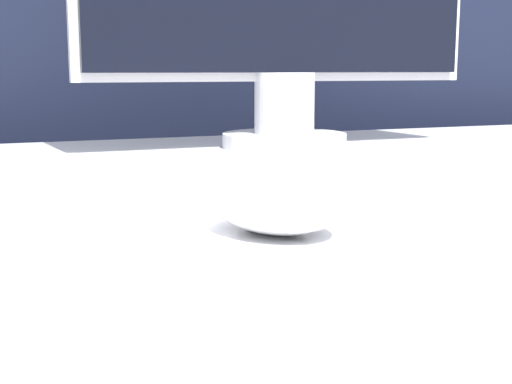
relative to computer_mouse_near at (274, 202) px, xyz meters
name	(u,v)px	position (x,y,z in m)	size (l,w,h in m)	color
partition_panel	(124,173)	(0.07, 0.82, -0.09)	(5.00, 0.03, 1.29)	black
computer_mouse_near	(274,202)	(0.00, 0.00, 0.00)	(0.10, 0.12, 0.04)	white
keyboard	(108,186)	(-0.08, 0.16, -0.01)	(0.45, 0.14, 0.02)	white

